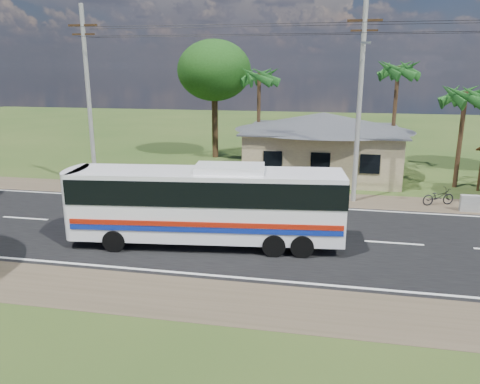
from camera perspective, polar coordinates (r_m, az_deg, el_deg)
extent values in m
plane|color=#284318|center=(21.50, 6.24, -5.41)|extent=(120.00, 120.00, 0.00)
cube|color=black|center=(21.49, 6.24, -5.39)|extent=(120.00, 10.00, 0.02)
cube|color=brown|center=(27.67, 7.40, -0.74)|extent=(120.00, 3.00, 0.01)
cube|color=brown|center=(15.60, 4.11, -13.69)|extent=(120.00, 3.00, 0.01)
cube|color=silver|center=(25.94, 7.14, -1.77)|extent=(120.00, 0.15, 0.01)
cube|color=silver|center=(17.18, 4.86, -10.77)|extent=(120.00, 0.15, 0.01)
cube|color=silver|center=(21.49, 6.24, -5.35)|extent=(120.00, 0.15, 0.01)
cube|color=tan|center=(33.61, 9.95, 4.78)|extent=(10.00, 8.00, 3.20)
cube|color=#4C4F54|center=(33.36, 10.08, 7.57)|extent=(10.60, 8.60, 0.10)
pyramid|color=#4C4F54|center=(33.23, 10.17, 9.53)|extent=(12.40, 10.00, 1.20)
cube|color=black|center=(29.85, 4.00, 3.87)|extent=(1.20, 0.08, 1.20)
cube|color=black|center=(29.64, 9.77, 3.61)|extent=(1.20, 0.08, 1.20)
cube|color=black|center=(29.74, 15.56, 3.31)|extent=(1.20, 0.08, 1.20)
cylinder|color=#3C2A16|center=(32.34, 27.25, 2.36)|extent=(0.16, 0.16, 2.60)
cylinder|color=#9E9E99|center=(30.36, -17.95, 10.62)|extent=(0.26, 0.26, 11.00)
cube|color=#3C2A16|center=(30.38, -18.64, 18.71)|extent=(1.80, 0.12, 0.12)
cube|color=#3C2A16|center=(30.35, -18.55, 17.77)|extent=(1.40, 0.10, 0.10)
cylinder|color=#9E9E99|center=(26.70, 14.35, 10.35)|extent=(0.26, 0.26, 11.00)
cube|color=#3C2A16|center=(26.72, 14.98, 19.57)|extent=(1.80, 0.12, 0.12)
cube|color=#3C2A16|center=(26.68, 14.91, 18.50)|extent=(1.40, 0.10, 0.10)
cylinder|color=gray|center=(25.65, 14.94, 17.08)|extent=(0.08, 2.00, 0.08)
cube|color=gray|center=(24.65, 15.08, 17.17)|extent=(0.50, 0.18, 0.12)
cylinder|color=black|center=(27.45, -2.97, 19.48)|extent=(16.00, 0.02, 0.02)
cylinder|color=#47301E|center=(32.40, 25.24, 5.69)|extent=(0.28, 0.28, 6.00)
cylinder|color=#47301E|center=(36.06, 18.25, 8.40)|extent=(0.28, 0.28, 7.50)
cylinder|color=#47301E|center=(36.73, 2.29, 8.85)|extent=(0.28, 0.28, 7.00)
cylinder|color=#47301E|center=(39.52, -3.07, 8.52)|extent=(0.50, 0.50, 5.95)
ellipsoid|color=#173D10|center=(39.26, -3.16, 14.59)|extent=(6.00, 6.00, 4.92)
cube|color=white|center=(19.91, -3.95, -1.44)|extent=(11.56, 3.63, 2.84)
cube|color=black|center=(19.71, -3.99, 0.54)|extent=(11.61, 3.69, 1.04)
cube|color=black|center=(21.38, -19.21, -0.05)|extent=(0.36, 2.18, 1.70)
cube|color=#A21A0A|center=(18.93, -4.45, -3.99)|extent=(11.11, 1.29, 0.21)
cube|color=navy|center=(19.01, -4.44, -4.66)|extent=(11.11, 1.29, 0.21)
cube|color=white|center=(19.40, -1.26, 2.92)|extent=(2.99, 1.82, 0.28)
cylinder|color=black|center=(20.25, -15.06, -5.76)|extent=(0.98, 0.44, 0.95)
cylinder|color=black|center=(22.18, -13.22, -3.78)|extent=(0.98, 0.44, 0.95)
cylinder|color=black|center=(19.12, 4.15, -6.51)|extent=(0.98, 0.44, 0.95)
cylinder|color=black|center=(21.16, 4.20, -4.34)|extent=(0.98, 0.44, 0.95)
cylinder|color=black|center=(19.15, 7.57, -6.57)|extent=(0.98, 0.44, 0.95)
cylinder|color=black|center=(21.19, 7.29, -4.40)|extent=(0.98, 0.44, 0.95)
imported|color=black|center=(28.22, 23.01, -0.51)|extent=(1.96, 1.28, 0.97)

